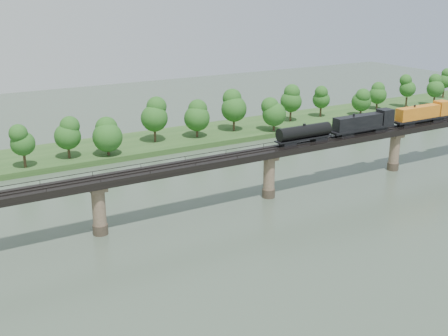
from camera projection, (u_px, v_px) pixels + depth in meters
ground at (360, 246)px, 104.74m from camera, size 400.00×400.00×0.00m
far_bank at (167, 140)px, 174.18m from camera, size 300.00×24.00×1.60m
bridge at (269, 175)px, 127.66m from camera, size 236.00×30.00×11.50m
bridge_superstructure at (270, 148)px, 125.71m from camera, size 220.00×4.90×0.75m
far_treeline at (147, 121)px, 164.08m from camera, size 289.06×17.54×13.60m
freight_train at (403, 117)px, 145.37m from camera, size 77.87×3.03×5.36m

